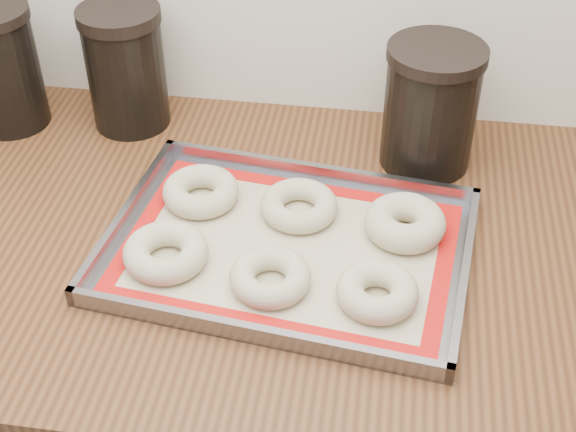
% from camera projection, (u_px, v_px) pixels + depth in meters
% --- Properties ---
extents(countertop, '(3.06, 0.68, 0.04)m').
position_uv_depth(countertop, '(237.00, 242.00, 1.09)').
color(countertop, brown).
rests_on(countertop, cabinet).
extents(baking_tray, '(0.50, 0.38, 0.03)m').
position_uv_depth(baking_tray, '(288.00, 248.00, 1.04)').
color(baking_tray, gray).
rests_on(baking_tray, countertop).
extents(baking_mat, '(0.45, 0.34, 0.00)m').
position_uv_depth(baking_mat, '(288.00, 249.00, 1.04)').
color(baking_mat, '#C6B793').
rests_on(baking_mat, baking_tray).
extents(bagel_front_left, '(0.12, 0.12, 0.03)m').
position_uv_depth(bagel_front_left, '(166.00, 252.00, 1.01)').
color(bagel_front_left, beige).
rests_on(bagel_front_left, baking_mat).
extents(bagel_front_mid, '(0.12, 0.12, 0.03)m').
position_uv_depth(bagel_front_mid, '(270.00, 277.00, 0.97)').
color(bagel_front_mid, beige).
rests_on(bagel_front_mid, baking_mat).
extents(bagel_front_right, '(0.11, 0.11, 0.03)m').
position_uv_depth(bagel_front_right, '(377.00, 292.00, 0.95)').
color(bagel_front_right, beige).
rests_on(bagel_front_right, baking_mat).
extents(bagel_back_left, '(0.11, 0.11, 0.03)m').
position_uv_depth(bagel_back_left, '(201.00, 191.00, 1.10)').
color(bagel_back_left, beige).
rests_on(bagel_back_left, baking_mat).
extents(bagel_back_mid, '(0.13, 0.13, 0.03)m').
position_uv_depth(bagel_back_mid, '(299.00, 206.00, 1.08)').
color(bagel_back_mid, beige).
rests_on(bagel_back_mid, baking_mat).
extents(bagel_back_right, '(0.14, 0.14, 0.04)m').
position_uv_depth(bagel_back_right, '(405.00, 223.00, 1.05)').
color(bagel_back_right, beige).
rests_on(bagel_back_right, baking_mat).
extents(canister_left, '(0.12, 0.12, 0.19)m').
position_uv_depth(canister_left, '(1.00, 67.00, 1.22)').
color(canister_left, black).
rests_on(canister_left, countertop).
extents(canister_mid, '(0.12, 0.12, 0.19)m').
position_uv_depth(canister_mid, '(126.00, 67.00, 1.22)').
color(canister_mid, black).
rests_on(canister_mid, countertop).
extents(canister_right, '(0.14, 0.14, 0.19)m').
position_uv_depth(canister_right, '(431.00, 107.00, 1.14)').
color(canister_right, black).
rests_on(canister_right, countertop).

